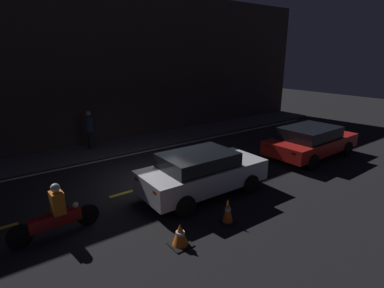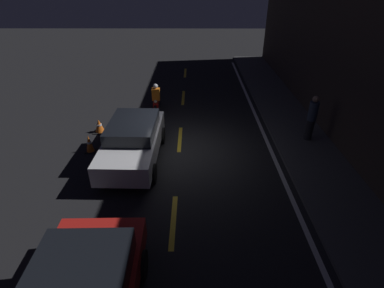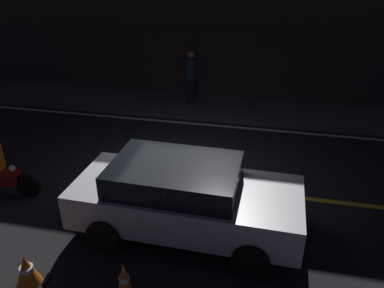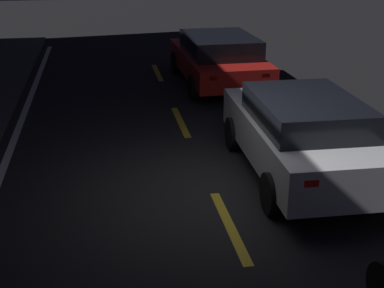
{
  "view_description": "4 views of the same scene",
  "coord_description": "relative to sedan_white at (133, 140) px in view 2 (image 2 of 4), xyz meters",
  "views": [
    {
      "loc": [
        -4.96,
        -8.29,
        4.26
      ],
      "look_at": [
        1.12,
        -0.11,
        1.2
      ],
      "focal_mm": 28.0,
      "sensor_mm": 36.0,
      "label": 1
    },
    {
      "loc": [
        9.35,
        0.51,
        5.71
      ],
      "look_at": [
        1.35,
        0.49,
        1.12
      ],
      "focal_mm": 28.0,
      "sensor_mm": 36.0,
      "label": 2
    },
    {
      "loc": [
        1.78,
        -6.94,
        4.58
      ],
      "look_at": [
        0.18,
        0.41,
        0.82
      ],
      "focal_mm": 35.0,
      "sensor_mm": 36.0,
      "label": 3
    },
    {
      "loc": [
        -7.3,
        1.62,
        3.75
      ],
      "look_at": [
        0.06,
        0.34,
        0.83
      ],
      "focal_mm": 50.0,
      "sensor_mm": 36.0,
      "label": 4
    }
  ],
  "objects": [
    {
      "name": "sedan_white",
      "position": [
        0.0,
        0.0,
        0.0
      ],
      "size": [
        4.07,
        1.91,
        1.39
      ],
      "rotation": [
        0.0,
        0.0,
        -0.02
      ],
      "color": "silver",
      "rests_on": "ground"
    },
    {
      "name": "lane_dash_a",
      "position": [
        -10.45,
        1.53,
        -0.75
      ],
      "size": [
        2.0,
        0.14,
        0.01
      ],
      "color": "gold",
      "rests_on": "ground"
    },
    {
      "name": "lane_dash_b",
      "position": [
        -5.95,
        1.53,
        -0.75
      ],
      "size": [
        2.0,
        0.14,
        0.01
      ],
      "color": "gold",
      "rests_on": "ground"
    },
    {
      "name": "traffic_cone_near",
      "position": [
        -2.05,
        -1.79,
        -0.48
      ],
      "size": [
        0.49,
        0.49,
        0.56
      ],
      "color": "black",
      "rests_on": "ground"
    },
    {
      "name": "lane_solid_kerb",
      "position": [
        -0.45,
        4.93,
        -0.75
      ],
      "size": [
        25.2,
        0.14,
        0.01
      ],
      "color": "silver",
      "rests_on": "ground"
    },
    {
      "name": "building_front",
      "position": [
        -0.45,
        7.51,
        2.91
      ],
      "size": [
        28.0,
        0.3,
        7.31
      ],
      "color": "#382D28",
      "rests_on": "ground"
    },
    {
      "name": "lane_dash_d",
      "position": [
        3.05,
        1.53,
        -0.75
      ],
      "size": [
        2.0,
        0.14,
        0.01
      ],
      "color": "gold",
      "rests_on": "ground"
    },
    {
      "name": "ground_plane",
      "position": [
        -0.45,
        1.53,
        -0.75
      ],
      "size": [
        56.0,
        56.0,
        0.0
      ],
      "primitive_type": "plane",
      "color": "black"
    },
    {
      "name": "motorcycle",
      "position": [
        -4.24,
        0.33,
        -0.2
      ],
      "size": [
        2.14,
        0.37,
        1.35
      ],
      "rotation": [
        0.0,
        0.0,
        0.04
      ],
      "color": "black",
      "rests_on": "ground"
    },
    {
      "name": "raised_curb",
      "position": [
        -0.45,
        6.27,
        -0.7
      ],
      "size": [
        28.0,
        2.19,
        0.1
      ],
      "color": "#424244",
      "rests_on": "ground"
    },
    {
      "name": "lane_dash_c",
      "position": [
        -1.45,
        1.53,
        -0.75
      ],
      "size": [
        2.0,
        0.14,
        0.01
      ],
      "color": "gold",
      "rests_on": "ground"
    },
    {
      "name": "pedestrian",
      "position": [
        -1.3,
        6.49,
        0.25
      ],
      "size": [
        0.34,
        0.34,
        1.75
      ],
      "color": "black",
      "rests_on": "raised_curb"
    },
    {
      "name": "traffic_cone_mid",
      "position": [
        -0.49,
        -1.72,
        -0.42
      ],
      "size": [
        0.36,
        0.36,
        0.67
      ],
      "color": "black",
      "rests_on": "ground"
    }
  ]
}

